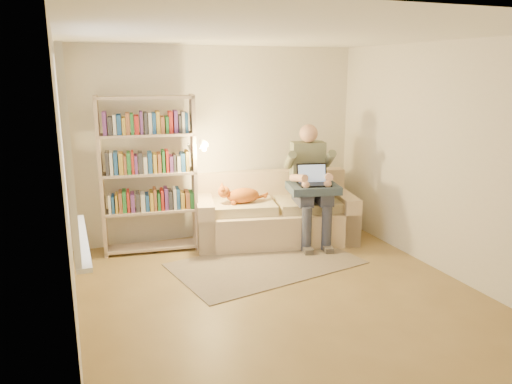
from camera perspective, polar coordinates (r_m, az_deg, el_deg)
name	(u,v)px	position (r m, az deg, el deg)	size (l,w,h in m)	color
floor	(284,298)	(5.26, 3.28, -12.03)	(4.50, 4.50, 0.00)	olive
ceiling	(288,34)	(4.74, 3.72, 17.53)	(4.00, 4.50, 0.02)	white
wall_left	(66,193)	(4.41, -20.86, -0.07)	(0.02, 4.50, 2.60)	silver
wall_right	(451,161)	(5.94, 21.35, 3.27)	(0.02, 4.50, 2.60)	silver
wall_back	(218,144)	(6.91, -4.31, 5.54)	(4.00, 0.02, 2.60)	silver
wall_front	(453,252)	(3.02, 21.63, -6.37)	(4.00, 0.02, 2.60)	silver
window	(72,179)	(4.59, -20.32, 1.45)	(0.12, 1.52, 1.69)	white
sofa	(274,216)	(6.87, 2.10, -2.79)	(2.28, 1.38, 0.90)	beige
person	(310,178)	(6.68, 6.20, 1.60)	(0.57, 0.78, 1.59)	slate
cat	(238,195)	(6.57, -2.05, -0.37)	(0.69, 0.32, 0.25)	orange
blanket	(317,188)	(6.56, 6.98, 0.46)	(0.64, 0.52, 0.10)	#2C3D4E
laptop	(317,179)	(6.55, 6.98, 1.45)	(0.46, 0.39, 0.35)	black
bookshelf	(149,167)	(6.38, -12.17, 2.79)	(1.32, 0.52, 2.00)	tan
rug	(266,264)	(6.10, 1.14, -8.18)	(2.17, 1.28, 0.01)	gray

